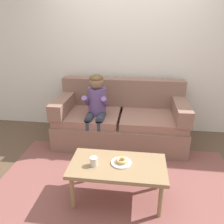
{
  "coord_description": "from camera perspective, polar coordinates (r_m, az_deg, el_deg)",
  "views": [
    {
      "loc": [
        0.22,
        -2.36,
        1.8
      ],
      "look_at": [
        -0.14,
        0.45,
        0.65
      ],
      "focal_mm": 36.18,
      "sensor_mm": 36.0,
      "label": 1
    }
  ],
  "objects": [
    {
      "name": "plate",
      "position": [
        2.38,
        2.35,
        -12.67
      ],
      "size": [
        0.21,
        0.21,
        0.01
      ],
      "primitive_type": "cylinder",
      "color": "white",
      "rests_on": "coffee_table"
    },
    {
      "name": "couch",
      "position": [
        3.53,
        2.19,
        -2.25
      ],
      "size": [
        1.95,
        0.9,
        0.94
      ],
      "color": "#846051",
      "rests_on": "ground"
    },
    {
      "name": "mug",
      "position": [
        2.33,
        -4.63,
        -12.33
      ],
      "size": [
        0.08,
        0.08,
        0.09
      ],
      "primitive_type": "cylinder",
      "color": "silver",
      "rests_on": "coffee_table"
    },
    {
      "name": "area_rug",
      "position": [
        2.78,
        1.14,
        -18.16
      ],
      "size": [
        2.83,
        1.79,
        0.01
      ],
      "primitive_type": "cube",
      "color": "brown",
      "rests_on": "ground"
    },
    {
      "name": "wall_back",
      "position": [
        3.78,
        4.12,
        16.01
      ],
      "size": [
        8.0,
        0.1,
        2.8
      ],
      "primitive_type": "cube",
      "color": "silver",
      "rests_on": "ground"
    },
    {
      "name": "coffee_table",
      "position": [
        2.39,
        1.44,
        -14.03
      ],
      "size": [
        0.99,
        0.52,
        0.44
      ],
      "color": "#937551",
      "rests_on": "ground"
    },
    {
      "name": "ground",
      "position": [
        2.97,
        1.68,
        -15.15
      ],
      "size": [
        10.0,
        10.0,
        0.0
      ],
      "primitive_type": "plane",
      "color": "brown"
    },
    {
      "name": "donut",
      "position": [
        2.36,
        2.36,
        -12.17
      ],
      "size": [
        0.12,
        0.12,
        0.04
      ],
      "primitive_type": "torus",
      "rotation": [
        0.0,
        0.0,
        3.11
      ],
      "color": "tan",
      "rests_on": "plate"
    },
    {
      "name": "person_child",
      "position": [
        3.26,
        -4.04,
        1.81
      ],
      "size": [
        0.34,
        0.58,
        1.1
      ],
      "color": "#664C84",
      "rests_on": "ground"
    }
  ]
}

